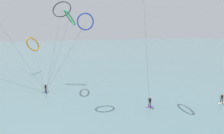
% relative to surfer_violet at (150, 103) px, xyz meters
% --- Properties ---
extents(sea_water, '(400.00, 200.00, 0.08)m').
position_rel_surfer_violet_xyz_m(sea_water, '(-5.86, 87.34, -0.78)').
color(sea_water, slate).
rests_on(sea_water, ground).
extents(surfer_violet, '(1.40, 0.71, 1.70)m').
position_rel_surfer_violet_xyz_m(surfer_violet, '(0.00, 0.00, 0.00)').
color(surfer_violet, purple).
rests_on(surfer_violet, ground).
extents(surfer_ivory, '(1.40, 0.73, 1.70)m').
position_rel_surfer_violet_xyz_m(surfer_ivory, '(12.72, -2.54, 0.00)').
color(surfer_ivory, silver).
rests_on(surfer_ivory, ground).
extents(surfer_navy, '(1.40, 0.71, 1.70)m').
position_rel_surfer_violet_xyz_m(surfer_navy, '(-16.70, 13.06, 0.00)').
color(surfer_navy, navy).
rests_on(surfer_navy, ground).
extents(kite_amber, '(6.29, 25.58, 10.49)m').
position_rel_surfer_violet_xyz_m(kite_amber, '(-20.58, 35.97, 7.42)').
color(kite_amber, orange).
rests_on(kite_amber, ground).
extents(kite_cobalt, '(9.76, 3.51, 15.83)m').
position_rel_surfer_violet_xyz_m(kite_cobalt, '(-8.62, 9.99, 13.34)').
color(kite_cobalt, '#2647B7').
rests_on(kite_cobalt, ground).
extents(kite_emerald, '(7.52, 8.53, 17.24)m').
position_rel_surfer_violet_xyz_m(kite_emerald, '(-10.61, 19.40, 14.57)').
color(kite_emerald, '#199351').
rests_on(kite_emerald, ground).
extents(kite_charcoal, '(7.83, 16.58, 20.24)m').
position_rel_surfer_violet_xyz_m(kite_charcoal, '(-11.84, 27.12, 17.18)').
color(kite_charcoal, black).
rests_on(kite_charcoal, ground).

